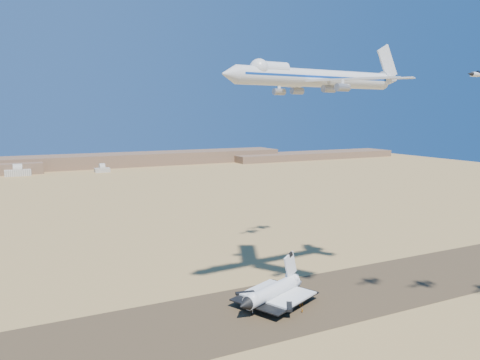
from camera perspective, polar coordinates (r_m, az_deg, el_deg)
name	(u,v)px	position (r m, az deg, el deg)	size (l,w,h in m)	color
ground	(225,318)	(182.90, -1.78, -16.50)	(1200.00, 1200.00, 0.00)	tan
runway	(225,318)	(182.89, -1.78, -16.50)	(600.00, 50.00, 0.06)	#4F3E27
ridgeline	(113,162)	(695.16, -15.18, 2.14)	(960.00, 90.00, 18.00)	brown
hangars	(14,173)	(633.74, -25.81, 0.81)	(200.50, 29.50, 30.00)	beige
shuttle	(272,293)	(192.33, 3.94, -13.58)	(39.42, 33.49, 19.19)	silver
carrier_747	(312,78)	(181.41, 8.72, 12.20)	(83.94, 64.95, 20.92)	silver
crew_a	(302,311)	(188.21, 7.57, -15.50)	(0.69, 0.45, 1.88)	#C4640B
crew_b	(300,305)	(193.24, 7.32, -14.89)	(0.81, 0.46, 1.66)	#C4640B
crew_c	(302,305)	(193.98, 7.61, -14.82)	(0.92, 0.47, 1.57)	#C4640B
chase_jet_d	(290,77)	(240.02, 6.09, 12.35)	(15.42, 8.63, 3.86)	silver
chase_jet_e	(300,83)	(253.97, 7.39, 11.66)	(16.49, 8.99, 4.11)	silver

